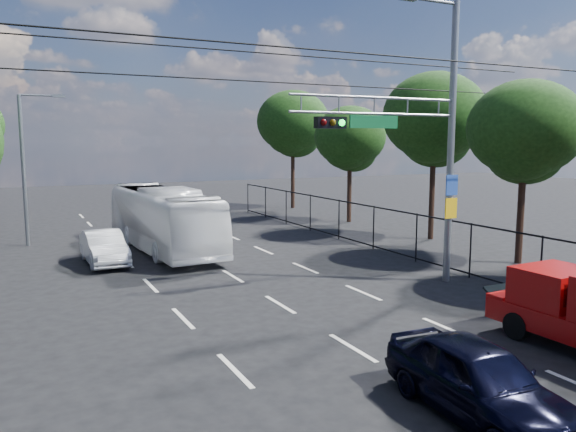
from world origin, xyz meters
TOP-DOWN VIEW (x-y plane):
  - ground at (0.00, 0.00)m, footprint 120.00×120.00m
  - lane_markings at (-0.00, 14.00)m, footprint 6.12×38.00m
  - signal_mast at (5.28, 7.99)m, footprint 6.43×0.39m
  - streetlight_left at (-6.33, 22.00)m, footprint 2.09×0.22m
  - utility_wires at (0.00, 8.83)m, footprint 22.00×5.04m
  - fence_right at (7.60, 12.17)m, footprint 0.06×34.03m
  - tree_right_b at (11.22, 9.02)m, footprint 4.50×4.50m
  - tree_right_c at (11.82, 15.02)m, footprint 5.10×5.10m
  - tree_right_d at (11.42, 22.02)m, footprint 4.32×4.32m
  - tree_right_e at (11.62, 30.02)m, footprint 5.28×5.28m
  - navy_hatchback at (0.15, 0.16)m, footprint 1.90×4.16m
  - white_bus at (-0.99, 18.19)m, footprint 2.92×10.36m
  - white_van at (-3.86, 16.32)m, footprint 1.47×4.03m

SIDE VIEW (x-z plane):
  - ground at x=0.00m, z-range 0.00..0.00m
  - lane_markings at x=0.00m, z-range 0.00..0.01m
  - white_van at x=-3.86m, z-range 0.00..1.32m
  - navy_hatchback at x=0.15m, z-range 0.00..1.39m
  - fence_right at x=7.60m, z-range 0.03..2.03m
  - white_bus at x=-0.99m, z-range 0.00..2.86m
  - streetlight_left at x=-6.33m, z-range 0.40..7.48m
  - tree_right_d at x=11.42m, z-range 1.34..8.36m
  - tree_right_b at x=11.22m, z-range 1.40..8.71m
  - signal_mast at x=5.28m, z-range 0.49..9.99m
  - tree_right_c at x=11.82m, z-range 1.59..9.88m
  - tree_right_e at x=11.62m, z-range 1.65..10.23m
  - utility_wires at x=0.00m, z-range 6.86..7.60m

